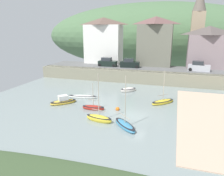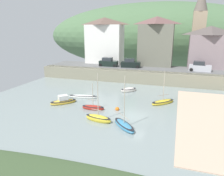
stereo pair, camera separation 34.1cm
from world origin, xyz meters
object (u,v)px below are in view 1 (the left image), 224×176
object	(u,v)px
parked_car_end_of_row	(199,67)
church_with_spire	(198,26)
dinghy_open_wooden	(125,125)
sailboat_far_left	(163,102)
waterfront_building_centre	(155,41)
parked_car_near_slipway	(107,63)
sailboat_tall_mast	(128,90)
waterfront_building_right	(208,47)
waterfront_building_left	(104,40)
parked_car_by_wall	(130,64)
rowboat_small_beached	(83,97)
sailboat_white_hull	(93,108)
sailboat_nearest_shore	(99,118)
fishing_boat_green	(63,101)
mooring_buoy	(118,109)

from	to	relation	value
parked_car_end_of_row	church_with_spire	bearing A→B (deg)	98.38
dinghy_open_wooden	sailboat_far_left	bearing A→B (deg)	115.95
waterfront_building_centre	parked_car_end_of_row	distance (m)	11.34
waterfront_building_centre	church_with_spire	bearing A→B (deg)	24.16
sailboat_far_left	parked_car_near_slipway	distance (m)	20.28
sailboat_tall_mast	dinghy_open_wooden	bearing A→B (deg)	-121.26
waterfront_building_centre	waterfront_building_right	xyz separation A→B (m)	(11.09, 0.00, -1.02)
waterfront_building_right	church_with_spire	bearing A→B (deg)	118.51
waterfront_building_centre	waterfront_building_left	bearing A→B (deg)	180.00
parked_car_by_wall	waterfront_building_right	bearing A→B (deg)	10.97
dinghy_open_wooden	parked_car_near_slipway	distance (m)	26.25
waterfront_building_right	sailboat_far_left	distance (m)	21.88
rowboat_small_beached	parked_car_near_slipway	size ratio (longest dim) A/B	1.13
sailboat_tall_mast	sailboat_far_left	bearing A→B (deg)	-79.43
waterfront_building_left	rowboat_small_beached	distance (m)	22.12
waterfront_building_left	dinghy_open_wooden	world-z (taller)	waterfront_building_left
rowboat_small_beached	sailboat_white_hull	bearing A→B (deg)	-59.46
sailboat_white_hull	rowboat_small_beached	bearing A→B (deg)	126.82
waterfront_building_centre	rowboat_small_beached	distance (m)	23.49
sailboat_nearest_shore	parked_car_near_slipway	world-z (taller)	sailboat_nearest_shore
dinghy_open_wooden	parked_car_near_slipway	xyz separation A→B (m)	(-9.96, 24.11, 2.94)
fishing_boat_green	mooring_buoy	world-z (taller)	fishing_boat_green
church_with_spire	parked_car_end_of_row	xyz separation A→B (m)	(0.40, -8.50, -7.95)
parked_car_near_slipway	sailboat_far_left	bearing A→B (deg)	-46.97
waterfront_building_left	sailboat_far_left	bearing A→B (deg)	-50.92
waterfront_building_centre	sailboat_far_left	size ratio (longest dim) A/B	2.15
mooring_buoy	dinghy_open_wooden	bearing A→B (deg)	-65.33
waterfront_building_right	mooring_buoy	distance (m)	28.07
sailboat_tall_mast	waterfront_building_centre	bearing A→B (deg)	37.43
church_with_spire	fishing_boat_green	bearing A→B (deg)	-124.68
waterfront_building_left	waterfront_building_centre	world-z (taller)	waterfront_building_centre
rowboat_small_beached	sailboat_tall_mast	size ratio (longest dim) A/B	1.58
fishing_boat_green	waterfront_building_right	bearing A→B (deg)	3.15
sailboat_nearest_shore	dinghy_open_wooden	bearing A→B (deg)	-1.84
fishing_boat_green	parked_car_near_slipway	distance (m)	19.43
church_with_spire	sailboat_far_left	size ratio (longest dim) A/B	3.40
waterfront_building_left	sailboat_white_hull	distance (m)	26.67
dinghy_open_wooden	parked_car_by_wall	bearing A→B (deg)	147.83
mooring_buoy	parked_car_end_of_row	bearing A→B (deg)	59.69
mooring_buoy	rowboat_small_beached	bearing A→B (deg)	152.55
waterfront_building_centre	parked_car_end_of_row	size ratio (longest dim) A/B	2.53
sailboat_tall_mast	sailboat_nearest_shore	bearing A→B (deg)	-134.97
sailboat_far_left	mooring_buoy	distance (m)	7.13
fishing_boat_green	sailboat_white_hull	bearing A→B (deg)	-54.69
sailboat_far_left	parked_car_near_slipway	bearing A→B (deg)	86.19
sailboat_nearest_shore	parked_car_end_of_row	world-z (taller)	sailboat_nearest_shore
church_with_spire	fishing_boat_green	distance (m)	35.39
sailboat_tall_mast	waterfront_building_right	bearing A→B (deg)	4.70
waterfront_building_left	mooring_buoy	distance (m)	27.11
waterfront_building_left	church_with_spire	size ratio (longest dim) A/B	0.63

